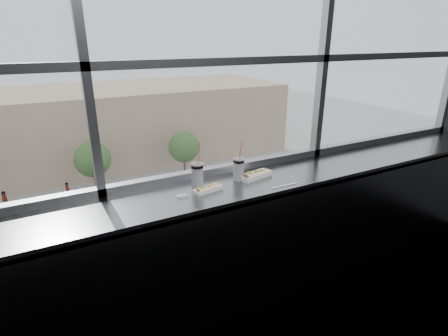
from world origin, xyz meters
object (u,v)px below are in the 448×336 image
car_near_c (125,252)px  car_far_c (217,178)px  hotdog_tray_left (208,189)px  hotdog_tray_right (256,175)px  car_near_d (176,238)px  car_far_b (120,199)px  pedestrian_a (5,200)px  pedestrian_b (67,189)px  tree_right (184,147)px  soda_cup_left (197,174)px  wrapper (182,195)px  car_near_e (269,213)px  soda_cup_right (239,168)px  loose_straw (285,186)px  tree_center (93,159)px

car_near_c → car_far_c: bearing=-57.4°
hotdog_tray_left → car_near_c: size_ratio=0.04×
hotdog_tray_right → car_near_d: hotdog_tray_right is taller
car_far_b → car_near_d: bearing=-166.8°
car_near_d → pedestrian_a: size_ratio=3.09×
pedestrian_b → tree_right: tree_right is taller
soda_cup_left → wrapper: soda_cup_left is taller
soda_cup_left → car_near_d: bearing=71.7°
hotdog_tray_right → car_near_e: bearing=42.8°
car_near_c → pedestrian_b: bearing=4.7°
hotdog_tray_left → soda_cup_left: (-0.03, 0.11, 0.08)m
car_far_c → tree_right: 4.77m
soda_cup_right → wrapper: 0.53m
car_far_c → soda_cup_right: bearing=150.1°
pedestrian_b → tree_right: 11.01m
wrapper → car_far_c: (12.47, 24.30, -10.97)m
hotdog_tray_right → wrapper: size_ratio=3.18×
hotdog_tray_left → car_far_c: size_ratio=0.04×
car_near_e → car_far_c: 8.00m
soda_cup_right → pedestrian_a: soda_cup_right is taller
hotdog_tray_right → car_far_c: (11.81, 24.24, -10.98)m
loose_straw → tree_right: size_ratio=0.05×
wrapper → tree_right: bearing=68.9°
hotdog_tray_left → tree_right: size_ratio=0.05×
car_near_e → pedestrian_b: size_ratio=3.68×
loose_straw → car_near_e: 23.07m
hotdog_tray_right → loose_straw: 0.27m
soda_cup_left → car_far_c: size_ratio=0.06×
soda_cup_left → car_near_e: soda_cup_left is taller
pedestrian_a → hotdog_tray_right: bearing=-169.6°
soda_cup_left → tree_center: size_ratio=0.07×
hotdog_tray_left → wrapper: (-0.20, -0.00, -0.01)m
soda_cup_left → soda_cup_right: (0.35, -0.02, -0.01)m
loose_straw → pedestrian_a: bearing=101.5°
loose_straw → car_near_d: 20.33m
hotdog_tray_right → car_far_b: bearing=72.1°
pedestrian_a → car_far_c: bearing=-102.1°
car_near_d → soda_cup_right: bearing=162.5°
hotdog_tray_right → pedestrian_a: 30.40m
car_far_b → car_near_d: size_ratio=0.80×
tree_center → loose_straw: bearing=-93.4°
loose_straw → hotdog_tray_left: bearing=162.6°
soda_cup_right → tree_right: bearing=69.8°
loose_straw → car_far_c: loose_straw is taller
pedestrian_b → car_near_e: bearing=-133.7°
soda_cup_right → car_near_d: soda_cup_right is taller
hotdog_tray_left → car_far_b: bearing=72.3°
hotdog_tray_left → car_far_c: bearing=53.6°
car_near_d → pedestrian_b: size_ratio=3.63×
hotdog_tray_right → car_near_c: bearing=73.6°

